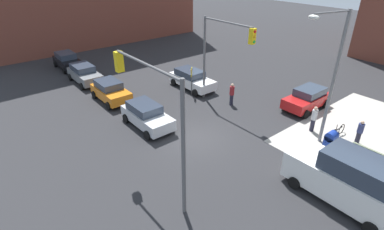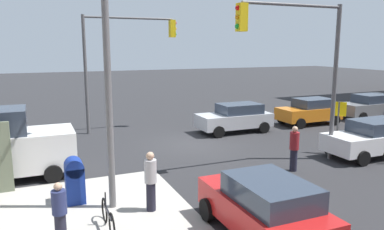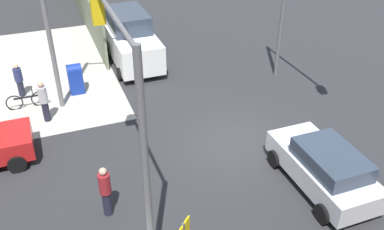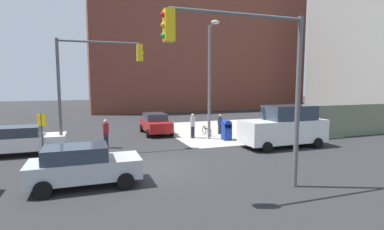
{
  "view_description": "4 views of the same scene",
  "coord_description": "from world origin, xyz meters",
  "px_view_note": "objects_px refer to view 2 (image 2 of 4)",
  "views": [
    {
      "loc": [
        12.53,
        -10.56,
        10.35
      ],
      "look_at": [
        0.11,
        -0.48,
        1.85
      ],
      "focal_mm": 28.0,
      "sensor_mm": 36.0,
      "label": 1
    },
    {
      "loc": [
        7.18,
        16.59,
        4.8
      ],
      "look_at": [
        0.31,
        0.48,
        1.6
      ],
      "focal_mm": 35.0,
      "sensor_mm": 36.0,
      "label": 2
    },
    {
      "loc": [
        -11.93,
        6.19,
        9.65
      ],
      "look_at": [
        0.51,
        1.47,
        1.31
      ],
      "focal_mm": 40.0,
      "sensor_mm": 36.0,
      "label": 3
    },
    {
      "loc": [
        -3.11,
        -13.86,
        4.07
      ],
      "look_at": [
        2.49,
        1.84,
        2.24
      ],
      "focal_mm": 28.0,
      "sensor_mm": 36.0,
      "label": 4
    }
  ],
  "objects_px": {
    "coupe_red": "(264,207)",
    "sedan_silver": "(235,117)",
    "coupe_orange": "(310,111)",
    "traffic_signal_nw_corner": "(301,52)",
    "bicycle_leaning_on_fence": "(108,217)",
    "coupe_gray": "(369,106)",
    "coupe_white": "(375,137)",
    "pedestrian_walking_north": "(294,148)",
    "traffic_signal_se_corner": "(122,50)",
    "pedestrian_waiting": "(60,212)",
    "mailbox_blue": "(75,179)",
    "pedestrian_crossing": "(151,180)",
    "street_lamp_corner": "(108,50)"
  },
  "relations": [
    {
      "from": "coupe_gray",
      "to": "bicycle_leaning_on_fence",
      "type": "distance_m",
      "value": 21.48
    },
    {
      "from": "coupe_white",
      "to": "coupe_red",
      "type": "xyz_separation_m",
      "value": [
        8.66,
        4.26,
        -0.0
      ]
    },
    {
      "from": "street_lamp_corner",
      "to": "coupe_red",
      "type": "xyz_separation_m",
      "value": [
        -3.06,
        3.74,
        -3.86
      ]
    },
    {
      "from": "mailbox_blue",
      "to": "pedestrian_waiting",
      "type": "relative_size",
      "value": 0.91
    },
    {
      "from": "coupe_gray",
      "to": "bicycle_leaning_on_fence",
      "type": "bearing_deg",
      "value": 24.92
    },
    {
      "from": "traffic_signal_se_corner",
      "to": "sedan_silver",
      "type": "relative_size",
      "value": 1.54
    },
    {
      "from": "street_lamp_corner",
      "to": "pedestrian_walking_north",
      "type": "bearing_deg",
      "value": -178.04
    },
    {
      "from": "sedan_silver",
      "to": "mailbox_blue",
      "type": "bearing_deg",
      "value": 35.13
    },
    {
      "from": "traffic_signal_se_corner",
      "to": "coupe_orange",
      "type": "bearing_deg",
      "value": 166.18
    },
    {
      "from": "coupe_orange",
      "to": "coupe_gray",
      "type": "bearing_deg",
      "value": -179.06
    },
    {
      "from": "coupe_gray",
      "to": "street_lamp_corner",
      "type": "bearing_deg",
      "value": 21.02
    },
    {
      "from": "coupe_red",
      "to": "sedan_silver",
      "type": "distance_m",
      "value": 12.11
    },
    {
      "from": "pedestrian_crossing",
      "to": "mailbox_blue",
      "type": "bearing_deg",
      "value": -179.36
    },
    {
      "from": "coupe_white",
      "to": "pedestrian_walking_north",
      "type": "height_order",
      "value": "pedestrian_walking_north"
    },
    {
      "from": "traffic_signal_se_corner",
      "to": "mailbox_blue",
      "type": "relative_size",
      "value": 4.55
    },
    {
      "from": "traffic_signal_nw_corner",
      "to": "coupe_gray",
      "type": "distance_m",
      "value": 13.44
    },
    {
      "from": "mailbox_blue",
      "to": "bicycle_leaning_on_fence",
      "type": "bearing_deg",
      "value": 105.28
    },
    {
      "from": "traffic_signal_nw_corner",
      "to": "pedestrian_walking_north",
      "type": "bearing_deg",
      "value": 47.46
    },
    {
      "from": "coupe_orange",
      "to": "pedestrian_walking_north",
      "type": "xyz_separation_m",
      "value": [
        6.68,
        6.96,
        0.09
      ]
    },
    {
      "from": "street_lamp_corner",
      "to": "pedestrian_crossing",
      "type": "height_order",
      "value": "street_lamp_corner"
    },
    {
      "from": "traffic_signal_nw_corner",
      "to": "mailbox_blue",
      "type": "xyz_separation_m",
      "value": [
        8.84,
        0.5,
        -3.83
      ]
    },
    {
      "from": "coupe_white",
      "to": "bicycle_leaning_on_fence",
      "type": "distance_m",
      "value": 12.43
    },
    {
      "from": "coupe_gray",
      "to": "pedestrian_walking_north",
      "type": "height_order",
      "value": "pedestrian_walking_north"
    },
    {
      "from": "traffic_signal_se_corner",
      "to": "pedestrian_waiting",
      "type": "distance_m",
      "value": 13.24
    },
    {
      "from": "traffic_signal_se_corner",
      "to": "coupe_white",
      "type": "xyz_separation_m",
      "value": [
        -9.05,
        9.42,
        -3.78
      ]
    },
    {
      "from": "traffic_signal_se_corner",
      "to": "pedestrian_waiting",
      "type": "relative_size",
      "value": 4.14
    },
    {
      "from": "coupe_gray",
      "to": "coupe_white",
      "type": "relative_size",
      "value": 0.96
    },
    {
      "from": "traffic_signal_nw_corner",
      "to": "sedan_silver",
      "type": "xyz_separation_m",
      "value": [
        -0.65,
        -6.18,
        -3.75
      ]
    },
    {
      "from": "coupe_orange",
      "to": "pedestrian_crossing",
      "type": "xyz_separation_m",
      "value": [
        12.88,
        8.26,
        0.1
      ]
    },
    {
      "from": "coupe_red",
      "to": "sedan_silver",
      "type": "relative_size",
      "value": 0.95
    },
    {
      "from": "mailbox_blue",
      "to": "coupe_gray",
      "type": "height_order",
      "value": "coupe_gray"
    },
    {
      "from": "traffic_signal_nw_corner",
      "to": "pedestrian_walking_north",
      "type": "relative_size",
      "value": 3.63
    },
    {
      "from": "traffic_signal_se_corner",
      "to": "bicycle_leaning_on_fence",
      "type": "distance_m",
      "value": 12.85
    },
    {
      "from": "coupe_red",
      "to": "sedan_silver",
      "type": "bearing_deg",
      "value": -116.19
    },
    {
      "from": "coupe_red",
      "to": "pedestrian_crossing",
      "type": "bearing_deg",
      "value": -51.23
    },
    {
      "from": "street_lamp_corner",
      "to": "bicycle_leaning_on_fence",
      "type": "bearing_deg",
      "value": 74.29
    },
    {
      "from": "pedestrian_crossing",
      "to": "pedestrian_waiting",
      "type": "xyz_separation_m",
      "value": [
        2.6,
        0.9,
        -0.14
      ]
    },
    {
      "from": "coupe_red",
      "to": "pedestrian_walking_north",
      "type": "bearing_deg",
      "value": -135.46
    },
    {
      "from": "traffic_signal_se_corner",
      "to": "pedestrian_walking_north",
      "type": "distance_m",
      "value": 11.29
    },
    {
      "from": "street_lamp_corner",
      "to": "mailbox_blue",
      "type": "distance_m",
      "value": 4.11
    },
    {
      "from": "coupe_orange",
      "to": "sedan_silver",
      "type": "xyz_separation_m",
      "value": [
        5.38,
        0.08,
        0.0
      ]
    },
    {
      "from": "mailbox_blue",
      "to": "coupe_red",
      "type": "distance_m",
      "value": 5.89
    },
    {
      "from": "mailbox_blue",
      "to": "coupe_red",
      "type": "xyz_separation_m",
      "value": [
        -4.15,
        4.18,
        0.08
      ]
    },
    {
      "from": "sedan_silver",
      "to": "coupe_gray",
      "type": "bearing_deg",
      "value": -179.09
    },
    {
      "from": "traffic_signal_nw_corner",
      "to": "bicycle_leaning_on_fence",
      "type": "xyz_separation_m",
      "value": [
        8.24,
        2.7,
        -4.25
      ]
    },
    {
      "from": "sedan_silver",
      "to": "bicycle_leaning_on_fence",
      "type": "xyz_separation_m",
      "value": [
        8.9,
        8.88,
        -0.5
      ]
    },
    {
      "from": "traffic_signal_se_corner",
      "to": "coupe_red",
      "type": "distance_m",
      "value": 14.2
    },
    {
      "from": "coupe_gray",
      "to": "sedan_silver",
      "type": "height_order",
      "value": "same"
    },
    {
      "from": "traffic_signal_se_corner",
      "to": "coupe_orange",
      "type": "height_order",
      "value": "traffic_signal_se_corner"
    },
    {
      "from": "traffic_signal_nw_corner",
      "to": "coupe_red",
      "type": "relative_size",
      "value": 1.63
    }
  ]
}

